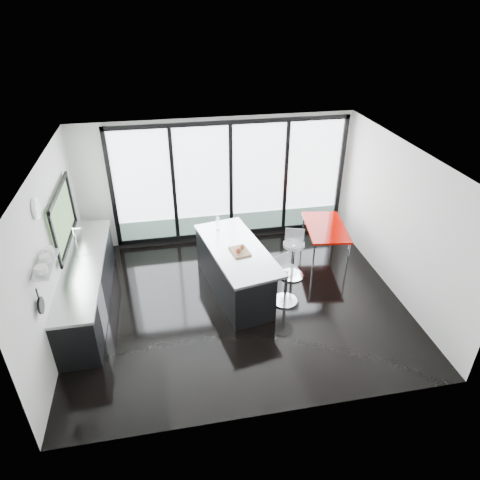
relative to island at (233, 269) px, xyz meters
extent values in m
cube|color=black|center=(0.02, -0.37, -0.48)|extent=(6.00, 5.00, 0.00)
cube|color=white|center=(0.02, -0.37, 2.32)|extent=(6.00, 5.00, 0.00)
cube|color=silver|center=(0.02, 2.13, 0.92)|extent=(6.00, 0.00, 2.80)
cube|color=white|center=(0.32, 2.10, 0.92)|extent=(5.00, 0.02, 2.50)
cube|color=slate|center=(0.32, 2.06, -0.11)|extent=(5.00, 0.02, 0.44)
cube|color=black|center=(-0.93, 2.06, 0.92)|extent=(0.08, 0.04, 2.50)
cube|color=black|center=(0.32, 2.06, 0.92)|extent=(0.08, 0.04, 2.50)
cube|color=black|center=(1.57, 2.06, 0.92)|extent=(0.08, 0.04, 2.50)
cube|color=silver|center=(0.02, -2.87, 0.92)|extent=(6.00, 0.00, 2.80)
cube|color=silver|center=(-2.98, -0.37, 0.92)|extent=(0.00, 5.00, 2.80)
cube|color=#496A3E|center=(-2.95, 0.53, 1.12)|extent=(0.02, 1.60, 0.90)
cube|color=#AAADAF|center=(-2.85, -1.22, 1.27)|extent=(0.25, 0.80, 0.03)
cylinder|color=white|center=(-2.95, -0.67, 1.87)|extent=(0.04, 0.30, 0.30)
cylinder|color=black|center=(-2.92, -1.62, 0.87)|extent=(0.03, 0.24, 0.24)
cube|color=silver|center=(3.02, -0.37, 0.92)|extent=(0.00, 5.00, 2.80)
cube|color=black|center=(-2.66, 0.03, -0.04)|extent=(0.65, 3.20, 0.87)
cube|color=#AAADAF|center=(-2.66, 0.03, 0.42)|extent=(0.69, 3.24, 0.05)
cube|color=#AAADAF|center=(-2.66, 0.53, 0.42)|extent=(0.45, 0.48, 0.06)
cylinder|color=silver|center=(-2.81, 0.53, 0.66)|extent=(0.02, 0.02, 0.44)
cube|color=#AAADAF|center=(-2.34, -0.72, -0.06)|extent=(0.03, 0.60, 0.80)
cube|color=black|center=(-0.01, 0.00, -0.03)|extent=(1.17, 2.34, 0.88)
cube|color=#AAADAF|center=(0.07, 0.01, 0.43)|extent=(1.38, 2.43, 0.05)
cube|color=#A17954|center=(0.10, -0.14, 0.47)|extent=(0.38, 0.46, 0.03)
sphere|color=maroon|center=(0.06, -0.19, 0.53)|extent=(0.11, 0.11, 0.09)
sphere|color=brown|center=(0.15, -0.07, 0.53)|extent=(0.10, 0.10, 0.09)
cylinder|color=silver|center=(-0.17, 0.74, 0.60)|extent=(0.08, 0.08, 0.28)
cylinder|color=silver|center=(0.88, -0.53, -0.11)|extent=(0.62, 0.62, 0.74)
cylinder|color=silver|center=(1.24, 0.23, -0.09)|extent=(0.62, 0.62, 0.78)
cube|color=#970600|center=(2.12, 0.83, -0.10)|extent=(0.99, 1.49, 0.75)
camera|label=1|loc=(-1.11, -6.58, 4.57)|focal=32.00mm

